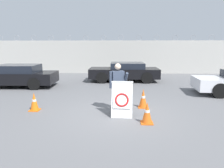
{
  "coord_description": "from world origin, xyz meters",
  "views": [
    {
      "loc": [
        0.18,
        -7.24,
        2.3
      ],
      "look_at": [
        -0.24,
        0.99,
        0.84
      ],
      "focal_mm": 35.0,
      "sensor_mm": 36.0,
      "label": 1
    }
  ],
  "objects": [
    {
      "name": "barricade_sign",
      "position": [
        0.16,
        -0.21,
        0.57
      ],
      "size": [
        0.72,
        0.86,
        1.15
      ],
      "rotation": [
        0.0,
        0.0,
        -0.04
      ],
      "color": "white",
      "rests_on": "ground_plane"
    },
    {
      "name": "ground_plane",
      "position": [
        0.0,
        0.0,
        0.0
      ],
      "size": [
        90.0,
        90.0,
        0.0
      ],
      "primitive_type": "plane",
      "color": "slate"
    },
    {
      "name": "perimeter_wall",
      "position": [
        -0.0,
        11.15,
        1.36
      ],
      "size": [
        36.0,
        0.3,
        3.16
      ],
      "color": "beige",
      "rests_on": "ground_plane"
    },
    {
      "name": "traffic_cone_near",
      "position": [
        0.91,
        -0.95,
        0.32
      ],
      "size": [
        0.36,
        0.36,
        0.65
      ],
      "color": "orange",
      "rests_on": "ground_plane"
    },
    {
      "name": "traffic_cone_far",
      "position": [
        -2.98,
        0.17,
        0.32
      ],
      "size": [
        0.35,
        0.35,
        0.65
      ],
      "color": "orange",
      "rests_on": "ground_plane"
    },
    {
      "name": "traffic_cone_mid",
      "position": [
        0.94,
        0.74,
        0.35
      ],
      "size": [
        0.36,
        0.36,
        0.71
      ],
      "color": "orange",
      "rests_on": "ground_plane"
    },
    {
      "name": "parked_car_front_coupe",
      "position": [
        -5.86,
        4.63,
        0.63
      ],
      "size": [
        4.6,
        2.14,
        1.24
      ],
      "rotation": [
        0.0,
        0.0,
        3.18
      ],
      "color": "black",
      "rests_on": "ground_plane"
    },
    {
      "name": "security_guard",
      "position": [
        0.0,
        0.31,
        0.93
      ],
      "size": [
        0.67,
        0.36,
        1.69
      ],
      "rotation": [
        0.0,
        0.0,
        0.38
      ],
      "color": "#514C42",
      "rests_on": "ground_plane"
    },
    {
      "name": "parked_car_rear_sedan",
      "position": [
        0.28,
        6.9,
        0.63
      ],
      "size": [
        4.49,
        2.07,
        1.21
      ],
      "rotation": [
        0.0,
        0.0,
        3.17
      ],
      "color": "black",
      "rests_on": "ground_plane"
    }
  ]
}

